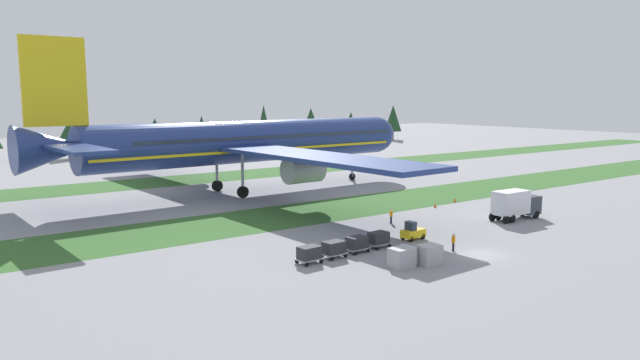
{
  "coord_description": "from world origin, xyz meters",
  "views": [
    {
      "loc": [
        -43.81,
        -34.52,
        14.71
      ],
      "look_at": [
        0.35,
        26.51,
        4.0
      ],
      "focal_mm": 32.98,
      "sensor_mm": 36.0,
      "label": 1
    }
  ],
  "objects_px": {
    "uld_container_0": "(402,258)",
    "uld_container_1": "(404,257)",
    "cargo_dolly_lead": "(378,238)",
    "taxiway_marker_1": "(455,200)",
    "cargo_dolly_third": "(334,248)",
    "cargo_dolly_fourth": "(309,253)",
    "ground_crew_loader": "(453,242)",
    "uld_container_2": "(429,255)",
    "catering_truck": "(516,204)",
    "airliner": "(242,142)",
    "baggage_tug": "(413,232)",
    "cargo_dolly_second": "(357,243)",
    "taxiway_marker_0": "(435,205)",
    "ground_crew_marshaller": "(391,215)"
  },
  "relations": [
    {
      "from": "ground_crew_marshaller",
      "to": "uld_container_1",
      "type": "relative_size",
      "value": 0.87
    },
    {
      "from": "ground_crew_marshaller",
      "to": "taxiway_marker_0",
      "type": "distance_m",
      "value": 12.28
    },
    {
      "from": "cargo_dolly_lead",
      "to": "uld_container_2",
      "type": "relative_size",
      "value": 1.15
    },
    {
      "from": "airliner",
      "to": "uld_container_0",
      "type": "bearing_deg",
      "value": -13.02
    },
    {
      "from": "baggage_tug",
      "to": "cargo_dolly_lead",
      "type": "xyz_separation_m",
      "value": [
        -5.01,
        -0.33,
        0.1
      ]
    },
    {
      "from": "uld_container_0",
      "to": "uld_container_1",
      "type": "height_order",
      "value": "uld_container_0"
    },
    {
      "from": "ground_crew_loader",
      "to": "uld_container_0",
      "type": "height_order",
      "value": "ground_crew_loader"
    },
    {
      "from": "cargo_dolly_second",
      "to": "ground_crew_loader",
      "type": "relative_size",
      "value": 1.32
    },
    {
      "from": "cargo_dolly_second",
      "to": "cargo_dolly_third",
      "type": "height_order",
      "value": "same"
    },
    {
      "from": "baggage_tug",
      "to": "cargo_dolly_lead",
      "type": "bearing_deg",
      "value": -90.0
    },
    {
      "from": "taxiway_marker_1",
      "to": "ground_crew_loader",
      "type": "bearing_deg",
      "value": -139.01
    },
    {
      "from": "ground_crew_loader",
      "to": "uld_container_1",
      "type": "xyz_separation_m",
      "value": [
        -7.31,
        -0.77,
        -0.1
      ]
    },
    {
      "from": "baggage_tug",
      "to": "ground_crew_loader",
      "type": "height_order",
      "value": "baggage_tug"
    },
    {
      "from": "cargo_dolly_third",
      "to": "taxiway_marker_0",
      "type": "bearing_deg",
      "value": 110.66
    },
    {
      "from": "airliner",
      "to": "cargo_dolly_lead",
      "type": "distance_m",
      "value": 38.21
    },
    {
      "from": "cargo_dolly_second",
      "to": "uld_container_2",
      "type": "height_order",
      "value": "uld_container_2"
    },
    {
      "from": "cargo_dolly_third",
      "to": "ground_crew_loader",
      "type": "xyz_separation_m",
      "value": [
        10.66,
        -4.92,
        0.03
      ]
    },
    {
      "from": "airliner",
      "to": "cargo_dolly_lead",
      "type": "xyz_separation_m",
      "value": [
        -5.09,
        -37.22,
        -6.97
      ]
    },
    {
      "from": "cargo_dolly_third",
      "to": "cargo_dolly_fourth",
      "type": "xyz_separation_m",
      "value": [
        -2.89,
        -0.19,
        0.0
      ]
    },
    {
      "from": "cargo_dolly_lead",
      "to": "taxiway_marker_1",
      "type": "distance_m",
      "value": 28.47
    },
    {
      "from": "cargo_dolly_lead",
      "to": "catering_truck",
      "type": "xyz_separation_m",
      "value": [
        22.29,
        0.35,
        1.03
      ]
    },
    {
      "from": "baggage_tug",
      "to": "cargo_dolly_lead",
      "type": "relative_size",
      "value": 1.17
    },
    {
      "from": "cargo_dolly_lead",
      "to": "taxiway_marker_1",
      "type": "height_order",
      "value": "cargo_dolly_lead"
    },
    {
      "from": "baggage_tug",
      "to": "cargo_dolly_third",
      "type": "relative_size",
      "value": 1.17
    },
    {
      "from": "baggage_tug",
      "to": "ground_crew_loader",
      "type": "relative_size",
      "value": 1.54
    },
    {
      "from": "uld_container_2",
      "to": "taxiway_marker_1",
      "type": "distance_m",
      "value": 32.43
    },
    {
      "from": "cargo_dolly_third",
      "to": "cargo_dolly_fourth",
      "type": "distance_m",
      "value": 2.9
    },
    {
      "from": "airliner",
      "to": "cargo_dolly_third",
      "type": "relative_size",
      "value": 33.89
    },
    {
      "from": "uld_container_1",
      "to": "cargo_dolly_second",
      "type": "bearing_deg",
      "value": 94.49
    },
    {
      "from": "uld_container_1",
      "to": "taxiway_marker_0",
      "type": "distance_m",
      "value": 28.63
    },
    {
      "from": "uld_container_0",
      "to": "uld_container_2",
      "type": "height_order",
      "value": "uld_container_2"
    },
    {
      "from": "ground_crew_loader",
      "to": "uld_container_2",
      "type": "bearing_deg",
      "value": 147.05
    },
    {
      "from": "cargo_dolly_fourth",
      "to": "uld_container_1",
      "type": "distance_m",
      "value": 8.33
    },
    {
      "from": "cargo_dolly_lead",
      "to": "baggage_tug",
      "type": "bearing_deg",
      "value": 90.0
    },
    {
      "from": "baggage_tug",
      "to": "ground_crew_marshaller",
      "type": "distance_m",
      "value": 8.02
    },
    {
      "from": "baggage_tug",
      "to": "taxiway_marker_0",
      "type": "xyz_separation_m",
      "value": [
        15.21,
        11.09,
        -0.51
      ]
    },
    {
      "from": "cargo_dolly_second",
      "to": "uld_container_0",
      "type": "xyz_separation_m",
      "value": [
        0.05,
        -6.06,
        -0.07
      ]
    },
    {
      "from": "airliner",
      "to": "cargo_dolly_second",
      "type": "relative_size",
      "value": 33.89
    },
    {
      "from": "cargo_dolly_lead",
      "to": "cargo_dolly_third",
      "type": "distance_m",
      "value": 5.8
    },
    {
      "from": "ground_crew_marshaller",
      "to": "taxiway_marker_1",
      "type": "relative_size",
      "value": 2.59
    },
    {
      "from": "airliner",
      "to": "baggage_tug",
      "type": "distance_m",
      "value": 37.57
    },
    {
      "from": "cargo_dolly_third",
      "to": "taxiway_marker_0",
      "type": "relative_size",
      "value": 3.8
    },
    {
      "from": "uld_container_0",
      "to": "taxiway_marker_1",
      "type": "distance_m",
      "value": 34.06
    },
    {
      "from": "ground_crew_marshaller",
      "to": "taxiway_marker_0",
      "type": "height_order",
      "value": "ground_crew_marshaller"
    },
    {
      "from": "cargo_dolly_fourth",
      "to": "taxiway_marker_0",
      "type": "xyz_separation_m",
      "value": [
        28.91,
        11.98,
        -0.62
      ]
    },
    {
      "from": "airliner",
      "to": "uld_container_2",
      "type": "relative_size",
      "value": 38.85
    },
    {
      "from": "uld_container_1",
      "to": "cargo_dolly_fourth",
      "type": "bearing_deg",
      "value": 138.63
    },
    {
      "from": "cargo_dolly_second",
      "to": "ground_crew_loader",
      "type": "distance_m",
      "value": 9.3
    },
    {
      "from": "cargo_dolly_second",
      "to": "ground_crew_loader",
      "type": "height_order",
      "value": "ground_crew_loader"
    },
    {
      "from": "baggage_tug",
      "to": "cargo_dolly_second",
      "type": "xyz_separation_m",
      "value": [
        -7.91,
        -0.51,
        0.1
      ]
    }
  ]
}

